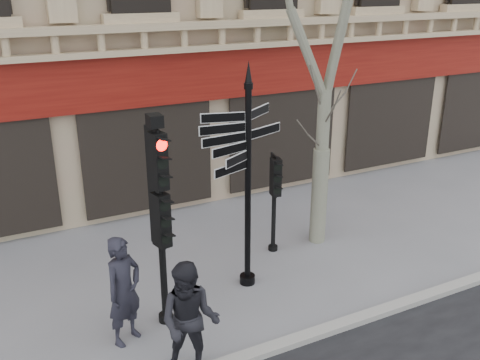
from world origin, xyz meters
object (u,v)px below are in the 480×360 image
object	(u,v)px
fingerpost	(248,141)
pedestrian_a	(124,291)
pedestrian_b	(190,322)
traffic_signal_secondary	(274,187)
traffic_signal_main	(159,198)

from	to	relation	value
fingerpost	pedestrian_a	world-z (taller)	fingerpost
fingerpost	pedestrian_b	size ratio (longest dim) A/B	2.30
traffic_signal_secondary	pedestrian_b	size ratio (longest dim) A/B	1.14
fingerpost	traffic_signal_secondary	size ratio (longest dim) A/B	2.02
traffic_signal_main	pedestrian_b	xyz separation A→B (m)	(-0.11, -1.54, -1.46)
fingerpost	traffic_signal_main	xyz separation A→B (m)	(-1.94, -0.48, -0.60)
traffic_signal_main	pedestrian_b	world-z (taller)	traffic_signal_main
fingerpost	pedestrian_a	xyz separation A→B (m)	(-2.72, -0.70, -2.07)
traffic_signal_main	traffic_signal_secondary	bearing A→B (deg)	13.01
traffic_signal_main	pedestrian_b	size ratio (longest dim) A/B	1.96
pedestrian_a	pedestrian_b	distance (m)	1.47
traffic_signal_main	pedestrian_a	world-z (taller)	traffic_signal_main
traffic_signal_secondary	pedestrian_b	world-z (taller)	traffic_signal_secondary
traffic_signal_secondary	pedestrian_b	bearing A→B (deg)	-126.02
fingerpost	pedestrian_b	distance (m)	3.55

